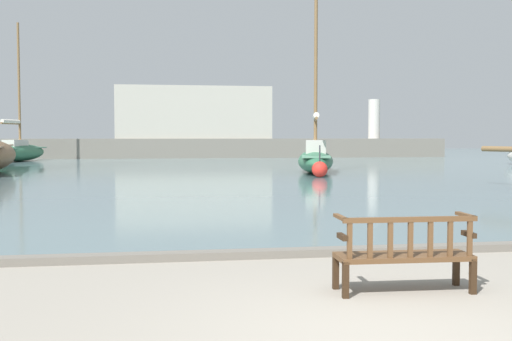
{
  "coord_description": "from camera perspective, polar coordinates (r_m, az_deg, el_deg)",
  "views": [
    {
      "loc": [
        -2.14,
        -5.68,
        1.84
      ],
      "look_at": [
        0.4,
        10.0,
        1.0
      ],
      "focal_mm": 45.0,
      "sensor_mm": 36.0,
      "label": 1
    }
  ],
  "objects": [
    {
      "name": "harbor_water",
      "position": [
        49.76,
        -6.71,
        0.94
      ],
      "size": [
        100.0,
        80.0,
        0.08
      ],
      "primitive_type": "cube",
      "color": "slate",
      "rests_on": "ground"
    },
    {
      "name": "quay_edge_kerb",
      "position": [
        9.93,
        3.43,
        -7.31
      ],
      "size": [
        40.0,
        0.3,
        0.12
      ],
      "primitive_type": "cube",
      "color": "slate",
      "rests_on": "ground"
    },
    {
      "name": "sailboat_nearest_starboard",
      "position": [
        31.73,
        5.3,
        1.12
      ],
      "size": [
        3.46,
        7.78,
        8.9
      ],
      "color": "#2D6647",
      "rests_on": "harbor_water"
    },
    {
      "name": "sailboat_centre_channel",
      "position": [
        48.51,
        -20.34,
        1.68
      ],
      "size": [
        3.62,
        6.84,
        9.8
      ],
      "color": "#2D6647",
      "rests_on": "harbor_water"
    },
    {
      "name": "far_breakwater",
      "position": [
        53.3,
        -6.17,
        3.17
      ],
      "size": [
        45.58,
        2.4,
        5.99
      ],
      "color": "slate",
      "rests_on": "ground"
    },
    {
      "name": "ground_plane",
      "position": [
        6.35,
        11.26,
        -13.9
      ],
      "size": [
        160.0,
        160.0,
        0.0
      ],
      "primitive_type": "plane",
      "color": "gray"
    },
    {
      "name": "park_bench",
      "position": [
        7.83,
        13.06,
        -7.14
      ],
      "size": [
        1.62,
        0.57,
        0.92
      ],
      "color": "#322113",
      "rests_on": "ground"
    },
    {
      "name": "channel_buoy",
      "position": [
        27.87,
        5.68,
        0.12
      ],
      "size": [
        0.69,
        0.69,
        1.39
      ],
      "color": "red",
      "rests_on": "harbor_water"
    }
  ]
}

